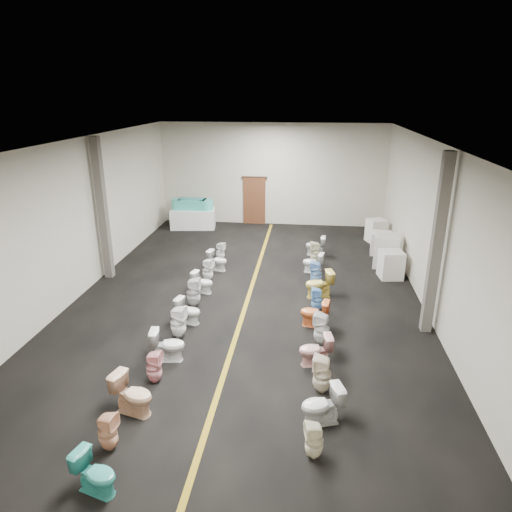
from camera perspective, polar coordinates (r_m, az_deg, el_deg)
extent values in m
plane|color=black|center=(13.64, -0.92, -5.02)|extent=(16.00, 16.00, 0.00)
plane|color=black|center=(12.44, -1.03, 14.15)|extent=(16.00, 16.00, 0.00)
plane|color=#BEB8A2|center=(20.63, 2.04, 10.11)|extent=(10.00, 0.00, 10.00)
plane|color=#BEB8A2|center=(5.75, -12.23, -17.95)|extent=(10.00, 0.00, 10.00)
plane|color=#BEB8A2|center=(14.39, -21.18, 4.48)|extent=(0.00, 16.00, 16.00)
plane|color=#BEB8A2|center=(13.17, 21.16, 3.15)|extent=(0.00, 16.00, 16.00)
cube|color=olive|center=(13.64, -0.92, -5.01)|extent=(0.12, 15.60, 0.01)
cube|color=#562D19|center=(20.89, -0.21, 6.88)|extent=(1.00, 0.10, 2.10)
cube|color=#331C11|center=(20.68, -0.21, 9.78)|extent=(1.15, 0.08, 0.10)
cube|color=#59544C|center=(15.14, -18.64, 5.50)|extent=(0.25, 0.25, 4.50)
cube|color=#59544C|center=(11.72, 21.64, 1.11)|extent=(0.25, 0.25, 4.50)
cube|color=white|center=(20.52, -7.87, 4.66)|extent=(2.03, 1.21, 0.85)
cube|color=#44C6B4|center=(20.37, -7.95, 6.36)|extent=(1.21, 0.68, 0.50)
cylinder|color=#44C6B4|center=(20.54, -9.58, 6.38)|extent=(0.66, 0.66, 0.50)
cylinder|color=#44C6B4|center=(20.21, -6.31, 6.32)|extent=(0.66, 0.66, 0.50)
cube|color=teal|center=(20.32, -7.98, 6.90)|extent=(1.01, 0.48, 0.20)
cube|color=silver|center=(15.43, 16.51, -1.03)|extent=(0.80, 0.80, 0.90)
cube|color=beige|center=(16.35, 16.00, 0.61)|extent=(0.96, 0.96, 1.13)
cube|color=silver|center=(17.63, 15.33, 1.55)|extent=(0.81, 0.81, 0.83)
cube|color=white|center=(19.01, 14.75, 3.08)|extent=(0.84, 0.84, 0.93)
imported|color=teal|center=(7.94, -19.40, -24.25)|extent=(0.76, 0.56, 0.70)
imported|color=#E5A780|center=(8.57, -18.04, -20.17)|extent=(0.38, 0.37, 0.71)
imported|color=#E2B38F|center=(9.20, -15.14, -16.34)|extent=(0.89, 0.65, 0.81)
imported|color=pink|center=(9.95, -12.64, -13.40)|extent=(0.33, 0.33, 0.72)
imported|color=white|center=(10.61, -10.97, -10.86)|extent=(0.80, 0.53, 0.77)
imported|color=white|center=(11.44, -9.71, -8.16)|extent=(0.44, 0.43, 0.84)
imported|color=white|center=(12.12, -8.45, -6.81)|extent=(0.75, 0.54, 0.69)
imported|color=silver|center=(12.97, -7.83, -4.52)|extent=(0.42, 0.41, 0.85)
imported|color=white|center=(13.84, -6.70, -3.28)|extent=(0.72, 0.52, 0.66)
imported|color=white|center=(14.63, -6.05, -1.74)|extent=(0.44, 0.43, 0.76)
imported|color=white|center=(15.51, -4.85, -0.56)|extent=(0.76, 0.55, 0.69)
imported|color=white|center=(16.40, -4.48, 0.57)|extent=(0.40, 0.39, 0.68)
imported|color=#EFE5C3|center=(8.13, 7.28, -21.90)|extent=(0.37, 0.37, 0.68)
imported|color=silver|center=(8.76, 8.22, -18.02)|extent=(0.86, 0.66, 0.78)
imported|color=beige|center=(9.51, 8.27, -14.42)|extent=(0.42, 0.41, 0.82)
imported|color=#D39893|center=(10.34, 7.42, -11.62)|extent=(0.78, 0.53, 0.74)
imported|color=silver|center=(11.12, 8.21, -8.99)|extent=(0.46, 0.45, 0.82)
imported|color=orange|center=(11.90, 7.32, -7.11)|extent=(0.79, 0.53, 0.75)
imported|color=#72AFE7|center=(12.71, 7.62, -5.42)|extent=(0.35, 0.34, 0.69)
imported|color=#E8CD58|center=(13.54, 7.89, -3.51)|extent=(0.90, 0.65, 0.82)
imported|color=#7EB0E9|center=(14.38, 7.51, -2.15)|extent=(0.41, 0.40, 0.78)
imported|color=white|center=(15.36, 7.14, -0.83)|extent=(0.76, 0.53, 0.71)
imported|color=beige|center=(16.22, 7.46, 0.44)|extent=(0.40, 0.40, 0.79)
imported|color=silver|center=(17.02, 7.45, 1.28)|extent=(0.75, 0.46, 0.73)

